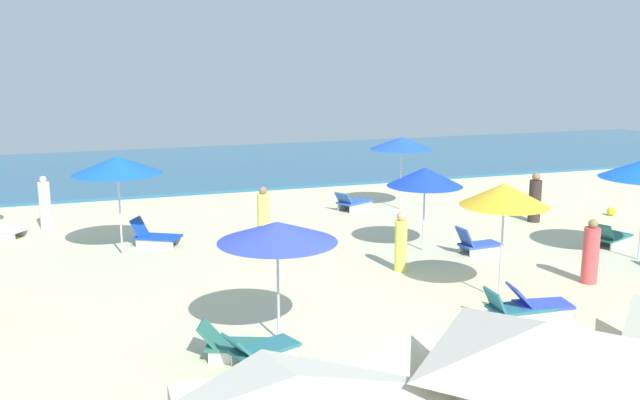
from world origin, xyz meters
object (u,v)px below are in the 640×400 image
object	(u,v)px
umbrella_4	(277,232)
beach_ball_0	(611,211)
beachgoer_1	(45,205)
beachgoer_3	(264,219)
lounge_chair_1_0	(154,236)
beachgoer_4	(535,199)
umbrella_0	(402,143)
lounge_chair_3_0	(538,304)
lounge_chair_2_1	(610,237)
umbrella_5	(425,177)
beachgoer_6	(591,254)
umbrella_3	(504,195)
umbrella_1	(117,165)
lounge_chair_5_0	(477,244)
lounge_chair_6_0	(3,228)
lounge_chair_3_1	(517,308)
lounge_chair_0_0	(353,202)
beachgoer_5	(401,243)
lounge_chair_4_1	(260,350)
lounge_chair_4_0	(237,345)

from	to	relation	value
umbrella_4	beach_ball_0	distance (m)	14.96
beachgoer_1	beachgoer_3	distance (m)	7.09
lounge_chair_1_0	beachgoer_4	distance (m)	11.96
umbrella_0	lounge_chair_3_0	distance (m)	10.54
lounge_chair_2_1	umbrella_5	bearing A→B (deg)	54.06
umbrella_4	beachgoer_6	bearing A→B (deg)	6.76
umbrella_3	beachgoer_6	xyz separation A→B (m)	(2.63, 0.29, -1.65)
umbrella_1	beachgoer_1	distance (m)	4.37
lounge_chair_3_0	beachgoer_1	xyz separation A→B (m)	(-9.96, 10.97, 0.52)
beachgoer_4	umbrella_1	bearing A→B (deg)	178.07
lounge_chair_5_0	lounge_chair_6_0	xyz separation A→B (m)	(-12.39, 5.98, 0.02)
lounge_chair_3_1	beachgoer_6	bearing A→B (deg)	-61.40
lounge_chair_1_0	beachgoer_6	distance (m)	11.56
lounge_chair_0_0	umbrella_4	bearing A→B (deg)	125.77
lounge_chair_1_0	beachgoer_3	distance (m)	3.15
lounge_chair_1_0	lounge_chair_3_0	xyz separation A→B (m)	(6.99, -8.10, -0.01)
lounge_chair_2_1	beachgoer_6	bearing A→B (deg)	110.61
umbrella_3	beachgoer_5	xyz separation A→B (m)	(-1.21, 2.57, -1.64)
beach_ball_0	lounge_chair_4_1	bearing A→B (deg)	-151.69
lounge_chair_3_0	beachgoer_3	world-z (taller)	beachgoer_3
lounge_chair_1_0	beachgoer_3	world-z (taller)	beachgoer_3
lounge_chair_0_0	beach_ball_0	size ratio (longest dim) A/B	5.35
umbrella_4	beachgoer_5	world-z (taller)	umbrella_4
umbrella_5	beachgoer_4	xyz separation A→B (m)	(4.92, 1.90, -1.32)
lounge_chair_4_1	beach_ball_0	world-z (taller)	lounge_chair_4_1
umbrella_3	beachgoer_6	world-z (taller)	umbrella_3
umbrella_3	lounge_chair_3_1	distance (m)	2.45
umbrella_4	lounge_chair_0_0	bearing A→B (deg)	61.70
lounge_chair_4_1	lounge_chair_5_0	size ratio (longest dim) A/B	1.14
lounge_chair_6_0	beachgoer_4	bearing A→B (deg)	-63.84
umbrella_1	lounge_chair_4_0	world-z (taller)	umbrella_1
lounge_chair_6_0	lounge_chair_1_0	bearing A→B (deg)	-81.98
umbrella_0	beachgoer_6	bearing A→B (deg)	-84.50
lounge_chair_6_0	beachgoer_5	distance (m)	11.88
lounge_chair_3_0	beach_ball_0	size ratio (longest dim) A/B	4.96
umbrella_1	lounge_chair_4_0	distance (m)	7.99
lounge_chair_2_1	lounge_chair_4_1	bearing A→B (deg)	89.49
umbrella_0	lounge_chair_3_1	xyz separation A→B (m)	(-2.12, -10.22, -2.07)
umbrella_0	beach_ball_0	size ratio (longest dim) A/B	9.03
umbrella_1	beachgoer_6	bearing A→B (deg)	-30.22
lounge_chair_3_1	beach_ball_0	world-z (taller)	lounge_chair_3_1
umbrella_3	beachgoer_1	size ratio (longest dim) A/B	1.55
lounge_chair_4_0	beachgoer_3	size ratio (longest dim) A/B	0.89
lounge_chair_4_0	beachgoer_4	xyz separation A→B (m)	(11.26, 7.18, 0.49)
umbrella_3	beach_ball_0	world-z (taller)	umbrella_3
lounge_chair_2_1	lounge_chair_4_1	distance (m)	12.03
umbrella_0	beachgoer_5	world-z (taller)	umbrella_0
umbrella_0	lounge_chair_0_0	xyz separation A→B (m)	(-1.62, 0.36, -2.04)
lounge_chair_4_1	umbrella_5	distance (m)	8.47
lounge_chair_1_0	umbrella_3	xyz separation A→B (m)	(6.81, -6.94, 2.09)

